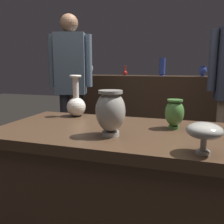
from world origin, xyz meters
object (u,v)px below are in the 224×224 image
at_px(shelf_vase_right, 203,71).
at_px(visitor_near_left, 71,79).
at_px(shelf_vase_center, 162,67).
at_px(vase_tall_behind, 204,132).
at_px(vase_right_accent, 174,113).
at_px(shelf_vase_far_left, 89,69).
at_px(vase_centerpiece, 111,111).
at_px(vase_left_accent, 76,104).
at_px(shelf_vase_left, 125,72).

distance_m(shelf_vase_right, visitor_near_left, 1.65).
bearing_deg(shelf_vase_center, vase_tall_behind, -80.47).
distance_m(shelf_vase_center, visitor_near_left, 1.35).
xyz_separation_m(vase_right_accent, shelf_vase_far_left, (-1.34, 2.05, 0.20)).
relative_size(vase_centerpiece, vase_left_accent, 0.80).
height_order(vase_centerpiece, shelf_vase_far_left, shelf_vase_far_left).
bearing_deg(vase_centerpiece, shelf_vase_left, 103.01).
xyz_separation_m(vase_tall_behind, shelf_vase_left, (-0.94, 2.48, 0.15)).
xyz_separation_m(vase_centerpiece, shelf_vase_far_left, (-1.06, 2.28, 0.17)).
xyz_separation_m(vase_right_accent, shelf_vase_right, (0.22, 2.02, 0.18)).
relative_size(vase_right_accent, shelf_vase_center, 0.63).
relative_size(vase_tall_behind, shelf_vase_left, 0.98).
distance_m(vase_centerpiece, vase_tall_behind, 0.41).
relative_size(vase_centerpiece, shelf_vase_center, 0.88).
height_order(vase_right_accent, shelf_vase_left, shelf_vase_left).
bearing_deg(vase_right_accent, shelf_vase_left, 110.94).
relative_size(vase_centerpiece, visitor_near_left, 0.13).
height_order(shelf_vase_center, visitor_near_left, visitor_near_left).
bearing_deg(vase_centerpiece, visitor_near_left, 123.46).
height_order(vase_tall_behind, vase_right_accent, vase_right_accent).
height_order(vase_right_accent, visitor_near_left, visitor_near_left).
xyz_separation_m(vase_tall_behind, shelf_vase_right, (0.10, 2.36, 0.18)).
bearing_deg(vase_tall_behind, shelf_vase_left, 110.78).
bearing_deg(visitor_near_left, vase_left_accent, 102.16).
distance_m(vase_centerpiece, shelf_vase_center, 2.38).
height_order(vase_tall_behind, shelf_vase_left, shelf_vase_left).
distance_m(shelf_vase_right, shelf_vase_center, 0.54).
bearing_deg(vase_left_accent, shelf_vase_far_left, 110.48).
distance_m(vase_centerpiece, visitor_near_left, 1.63).
bearing_deg(shelf_vase_right, visitor_near_left, -147.48).
relative_size(shelf_vase_right, shelf_vase_center, 0.55).
relative_size(vase_left_accent, visitor_near_left, 0.16).
relative_size(vase_centerpiece, vase_right_accent, 1.39).
bearing_deg(vase_centerpiece, shelf_vase_center, 90.58).
relative_size(vase_right_accent, shelf_vase_far_left, 0.87).
xyz_separation_m(vase_left_accent, shelf_vase_right, (0.84, 1.89, 0.18)).
relative_size(vase_right_accent, shelf_vase_left, 1.14).
height_order(vase_right_accent, shelf_vase_far_left, shelf_vase_far_left).
bearing_deg(vase_right_accent, vase_tall_behind, -70.15).
bearing_deg(vase_left_accent, shelf_vase_left, 95.62).
distance_m(vase_tall_behind, vase_left_accent, 0.88).
bearing_deg(shelf_vase_far_left, shelf_vase_right, -1.20).
distance_m(vase_left_accent, shelf_vase_far_left, 2.06).
distance_m(shelf_vase_far_left, visitor_near_left, 0.94).
bearing_deg(vase_right_accent, vase_centerpiece, -140.46).
xyz_separation_m(shelf_vase_left, shelf_vase_center, (0.52, 0.02, 0.07)).
distance_m(vase_tall_behind, shelf_vase_left, 2.65).
bearing_deg(shelf_vase_right, vase_tall_behind, -92.43).
relative_size(shelf_vase_right, visitor_near_left, 0.08).
distance_m(vase_centerpiece, shelf_vase_right, 2.30).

